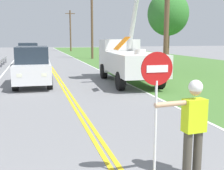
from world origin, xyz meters
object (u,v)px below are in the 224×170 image
Objects in this scene: stop_sign_paddle at (156,89)px; roadside_tree_verge at (168,14)px; utility_pole_near at (167,0)px; oncoming_suv_second at (28,54)px; flagger_worker at (193,123)px; utility_bucket_truck at (127,57)px; oncoming_suv_nearest at (33,66)px; utility_pole_mid at (92,22)px; utility_pole_far at (70,30)px.

roadside_tree_verge reaches higher than stop_sign_paddle.
oncoming_suv_second is at bearing 121.07° from utility_pole_near.
utility_pole_near is 5.39m from roadside_tree_verge.
utility_pole_near is at bearing 66.69° from flagger_worker.
utility_bucket_truck is at bearing 74.00° from stop_sign_paddle.
roadside_tree_verge is at bearing 63.05° from utility_pole_near.
oncoming_suv_nearest is 20.55m from utility_pole_mid.
utility_bucket_truck is 3.86m from utility_pole_near.
stop_sign_paddle is at bearing -106.00° from utility_bucket_truck.
utility_pole_far is at bearing 79.83° from oncoming_suv_nearest.
utility_pole_near reaches higher than oncoming_suv_second.
oncoming_suv_second is 0.61× the size of utility_pole_far.
stop_sign_paddle reaches higher than oncoming_suv_second.
utility_bucket_truck is 1.48× the size of oncoming_suv_second.
utility_pole_far is (7.12, 39.68, 2.96)m from oncoming_suv_nearest.
stop_sign_paddle is at bearing -99.51° from utility_pole_mid.
stop_sign_paddle is at bearing -95.70° from utility_pole_far.
utility_pole_mid is at bearing 80.49° from stop_sign_paddle.
utility_pole_mid is 1.45× the size of roadside_tree_verge.
utility_bucket_truck reaches higher than stop_sign_paddle.
oncoming_suv_second is 0.52× the size of utility_pole_near.
roadside_tree_verge is (2.44, 4.80, -0.34)m from utility_pole_near.
flagger_worker is 0.21× the size of utility_pole_near.
utility_bucket_truck is 19.44m from utility_pole_mid.
utility_pole_far reaches higher than oncoming_suv_second.
flagger_worker is 0.39× the size of oncoming_suv_second.
roadside_tree_verge is at bearing 20.91° from oncoming_suv_nearest.
utility_bucket_truck is at bearing -138.95° from roadside_tree_verge.
utility_pole_far is 36.07m from roadside_tree_verge.
oncoming_suv_second is (-2.40, 23.13, -0.65)m from stop_sign_paddle.
oncoming_suv_second is at bearing 95.91° from stop_sign_paddle.
roadside_tree_verge is (9.69, 3.70, 3.21)m from oncoming_suv_nearest.
oncoming_suv_nearest is (-5.27, 0.14, -0.37)m from utility_bucket_truck.
utility_pole_near reaches higher than utility_bucket_truck.
stop_sign_paddle reaches higher than oncoming_suv_nearest.
roadside_tree_verge is (2.57, -15.27, -0.20)m from utility_pole_mid.
utility_pole_mid reaches higher than utility_pole_far.
roadside_tree_verge reaches higher than flagger_worker.
stop_sign_paddle is 0.50× the size of oncoming_suv_nearest.
utility_pole_far is at bearing 94.09° from roadside_tree_verge.
utility_bucket_truck is (2.50, 11.35, 0.39)m from flagger_worker.
oncoming_suv_nearest is 11.59m from oncoming_suv_second.
utility_pole_mid is at bearing 84.49° from utility_bucket_truck.
utility_pole_far reaches higher than flagger_worker.
roadside_tree_verge is (2.57, -35.97, 0.25)m from utility_pole_far.
utility_pole_near is 1.15× the size of utility_pole_far.
utility_bucket_truck is 0.90× the size of utility_pole_far.
stop_sign_paddle is at bearing -80.15° from oncoming_suv_nearest.
utility_pole_mid is 20.71m from utility_pole_far.
oncoming_suv_second is (-0.39, 11.58, 0.00)m from oncoming_suv_nearest.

